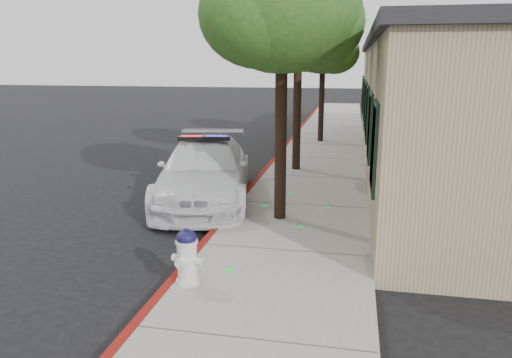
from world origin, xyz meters
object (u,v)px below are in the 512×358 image
object	(u,v)px
clapboard_building	(475,105)
street_tree_mid	(299,26)
street_tree_far	(324,49)
street_tree_near	(283,12)
police_car	(205,171)
fire_hydrant	(187,256)

from	to	relation	value
clapboard_building	street_tree_mid	bearing A→B (deg)	-160.72
clapboard_building	street_tree_far	world-z (taller)	street_tree_far
street_tree_near	street_tree_far	world-z (taller)	street_tree_near
street_tree_far	street_tree_near	bearing A→B (deg)	-90.76
clapboard_building	street_tree_far	bearing A→B (deg)	144.14
police_car	street_tree_far	size ratio (longest dim) A/B	1.11
fire_hydrant	street_tree_far	bearing A→B (deg)	96.40
police_car	street_tree_mid	world-z (taller)	street_tree_mid
fire_hydrant	street_tree_far	world-z (taller)	street_tree_far
street_tree_mid	street_tree_near	bearing A→B (deg)	-87.34
police_car	fire_hydrant	distance (m)	5.16
police_car	street_tree_near	distance (m)	4.52
fire_hydrant	street_tree_far	xyz separation A→B (m)	(1.07, 14.48, 3.43)
street_tree_near	street_tree_mid	size ratio (longest dim) A/B	0.99
clapboard_building	fire_hydrant	bearing A→B (deg)	-120.74
street_tree_near	fire_hydrant	bearing A→B (deg)	-104.64
police_car	street_tree_mid	distance (m)	5.61
street_tree_mid	street_tree_far	size ratio (longest dim) A/B	1.13
clapboard_building	fire_hydrant	distance (m)	12.50
police_car	street_tree_near	world-z (taller)	street_tree_near
street_tree_near	street_tree_mid	bearing A→B (deg)	92.66
fire_hydrant	street_tree_mid	distance (m)	9.57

